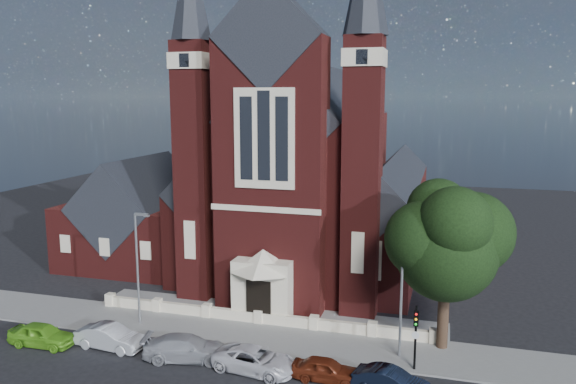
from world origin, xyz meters
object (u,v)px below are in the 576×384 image
(street_tree, at_px, (448,244))
(car_navy, at_px, (391,382))
(street_lamp_right, at_px, (403,286))
(traffic_signal, at_px, (416,330))
(car_dark_red, at_px, (326,369))
(church, at_px, (314,178))
(car_silver_a, at_px, (110,337))
(street_lamp_left, at_px, (138,262))
(car_lime_van, at_px, (42,335))
(parish_hall, at_px, (141,221))
(car_silver_b, at_px, (186,348))
(car_white_suv, at_px, (255,360))

(street_tree, height_order, car_navy, street_tree)
(street_lamp_right, bearing_deg, traffic_signal, -59.99)
(street_tree, bearing_deg, car_dark_red, -138.09)
(church, bearing_deg, car_navy, -66.98)
(street_lamp_right, xyz_separation_m, car_silver_a, (-17.93, -3.81, -3.84))
(street_tree, bearing_deg, street_lamp_left, -175.24)
(car_lime_van, bearing_deg, street_lamp_right, -79.50)
(church, height_order, car_lime_van, church)
(parish_hall, relative_size, street_lamp_left, 1.51)
(street_tree, xyz_separation_m, car_silver_b, (-15.07, -5.61, -6.20))
(parish_hall, bearing_deg, traffic_signal, -29.98)
(car_silver_a, bearing_deg, car_lime_van, 105.73)
(parish_hall, height_order, car_silver_a, parish_hall)
(car_lime_van, xyz_separation_m, car_navy, (22.24, 0.23, -0.06))
(parish_hall, distance_m, car_silver_a, 19.86)
(church, distance_m, car_lime_van, 27.65)
(street_lamp_left, bearing_deg, car_white_suv, -22.49)
(street_lamp_left, xyz_separation_m, car_dark_red, (14.14, -4.01, -3.94))
(church, xyz_separation_m, street_lamp_left, (-7.91, -18.94, -3.59))
(traffic_signal, height_order, car_silver_b, traffic_signal)
(church, relative_size, car_navy, 8.39)
(traffic_signal, bearing_deg, car_white_suv, -164.13)
(street_lamp_right, bearing_deg, church, 118.04)
(church, bearing_deg, car_lime_van, -117.50)
(car_silver_b, bearing_deg, car_lime_van, 81.86)
(car_lime_van, bearing_deg, car_silver_b, -86.76)
(traffic_signal, height_order, car_white_suv, traffic_signal)
(street_tree, height_order, car_silver_b, street_tree)
(car_silver_b, bearing_deg, street_lamp_right, -85.44)
(parish_hall, relative_size, street_lamp_right, 1.51)
(car_white_suv, xyz_separation_m, car_dark_red, (4.19, 0.11, -0.05))
(street_tree, height_order, street_lamp_right, street_tree)
(car_silver_a, xyz_separation_m, car_navy, (17.79, -0.64, -0.07))
(parish_hall, height_order, traffic_signal, parish_hall)
(parish_hall, distance_m, street_lamp_left, 16.18)
(parish_hall, bearing_deg, church, 17.16)
(traffic_signal, height_order, car_silver_a, traffic_signal)
(street_lamp_right, relative_size, car_white_suv, 1.60)
(street_lamp_left, bearing_deg, car_lime_van, -133.13)
(parish_hall, height_order, street_tree, street_tree)
(parish_hall, distance_m, car_navy, 32.01)
(street_lamp_left, height_order, traffic_signal, street_lamp_left)
(car_white_suv, bearing_deg, car_silver_a, 96.02)
(parish_hall, height_order, street_lamp_right, parish_hall)
(car_silver_a, xyz_separation_m, car_dark_red, (14.08, -0.19, -0.10))
(street_tree, height_order, traffic_signal, street_tree)
(traffic_signal, bearing_deg, church, 118.20)
(street_tree, distance_m, car_silver_b, 17.24)
(car_silver_b, distance_m, car_dark_red, 8.71)
(church, relative_size, car_white_suv, 6.89)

